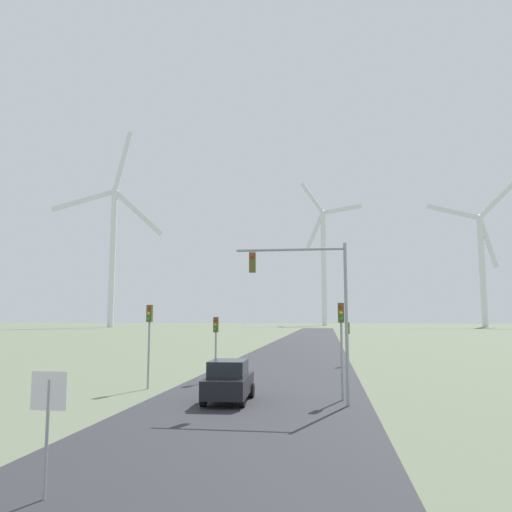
# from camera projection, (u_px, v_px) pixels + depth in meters

# --- Properties ---
(road_surface) EXTENTS (10.00, 240.00, 0.01)m
(road_surface) POSITION_uv_depth(u_px,v_px,m) (296.00, 355.00, 49.61)
(road_surface) COLOR #2D2D33
(road_surface) RESTS_ON ground
(stop_sign_near) EXTENTS (0.81, 0.07, 2.59)m
(stop_sign_near) POSITION_uv_depth(u_px,v_px,m) (48.00, 409.00, 10.46)
(stop_sign_near) COLOR #93999E
(stop_sign_near) RESTS_ON ground
(traffic_light_post_near_left) EXTENTS (0.28, 0.34, 3.73)m
(traffic_light_post_near_left) POSITION_uv_depth(u_px,v_px,m) (216.00, 334.00, 29.50)
(traffic_light_post_near_left) COLOR #93999E
(traffic_light_post_near_left) RESTS_ON ground
(traffic_light_post_near_right) EXTENTS (0.28, 0.34, 4.38)m
(traffic_light_post_near_right) POSITION_uv_depth(u_px,v_px,m) (341.00, 329.00, 22.85)
(traffic_light_post_near_right) COLOR #93999E
(traffic_light_post_near_right) RESTS_ON ground
(traffic_light_post_mid_left) EXTENTS (0.28, 0.34, 4.37)m
(traffic_light_post_mid_left) POSITION_uv_depth(u_px,v_px,m) (149.00, 327.00, 26.35)
(traffic_light_post_mid_left) COLOR #93999E
(traffic_light_post_mid_left) RESTS_ON ground
(traffic_light_post_mid_right) EXTENTS (0.28, 0.33, 3.31)m
(traffic_light_post_mid_right) POSITION_uv_depth(u_px,v_px,m) (348.00, 334.00, 39.08)
(traffic_light_post_mid_right) COLOR #93999E
(traffic_light_post_mid_right) RESTS_ON ground
(traffic_light_mast_overhead) EXTENTS (4.89, 0.35, 6.96)m
(traffic_light_mast_overhead) POSITION_uv_depth(u_px,v_px,m) (309.00, 289.00, 21.83)
(traffic_light_mast_overhead) COLOR #93999E
(traffic_light_mast_overhead) RESTS_ON ground
(car_approaching) EXTENTS (1.96, 4.17, 1.83)m
(car_approaching) POSITION_uv_depth(u_px,v_px,m) (229.00, 381.00, 22.10)
(car_approaching) COLOR black
(car_approaching) RESTS_ON ground
(wind_turbine_far_left) EXTENTS (40.46, 9.00, 74.01)m
(wind_turbine_far_left) POSITION_uv_depth(u_px,v_px,m) (113.00, 242.00, 184.68)
(wind_turbine_far_left) COLOR silver
(wind_turbine_far_left) RESTS_ON ground
(wind_turbine_left) EXTENTS (26.82, 10.78, 65.38)m
(wind_turbine_left) POSITION_uv_depth(u_px,v_px,m) (324.00, 257.00, 220.81)
(wind_turbine_left) COLOR silver
(wind_turbine_left) RESTS_ON ground
(wind_turbine_center) EXTENTS (34.53, 2.60, 56.70)m
(wind_turbine_center) POSITION_uv_depth(u_px,v_px,m) (482.00, 258.00, 191.38)
(wind_turbine_center) COLOR silver
(wind_turbine_center) RESTS_ON ground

